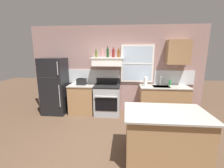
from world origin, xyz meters
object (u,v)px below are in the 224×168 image
object	(u,v)px
bottle_dark_green_wine	(108,53)
kitchen_island	(164,136)
dish_soap_bottle	(170,83)
bottle_olive_oil_square	(96,54)
toaster	(82,82)
paper_towel_roll	(146,81)
bottle_red_label_wine	(113,53)
refrigerator	(55,86)
stove_range	(107,99)
bottle_amber_wine	(119,54)
bottle_rose_pink	(102,53)

from	to	relation	value
bottle_dark_green_wine	kitchen_island	distance (m)	2.75
bottle_dark_green_wine	dish_soap_bottle	world-z (taller)	bottle_dark_green_wine
kitchen_island	bottle_olive_oil_square	bearing A→B (deg)	128.12
bottle_olive_oil_square	dish_soap_bottle	distance (m)	2.37
toaster	paper_towel_roll	world-z (taller)	paper_towel_roll
bottle_dark_green_wine	bottle_red_label_wine	world-z (taller)	bottle_dark_green_wine
refrigerator	dish_soap_bottle	size ratio (longest dim) A/B	9.60
bottle_red_label_wine	dish_soap_bottle	size ratio (longest dim) A/B	1.63
stove_range	bottle_amber_wine	distance (m)	1.44
bottle_red_label_wine	paper_towel_roll	world-z (taller)	bottle_red_label_wine
bottle_amber_wine	toaster	bearing A→B (deg)	-176.35
stove_range	bottle_red_label_wine	world-z (taller)	bottle_red_label_wine
refrigerator	bottle_olive_oil_square	size ratio (longest dim) A/B	6.82
stove_range	kitchen_island	world-z (taller)	stove_range
bottle_dark_green_wine	kitchen_island	xyz separation A→B (m)	(1.23, -2.01, -1.42)
bottle_olive_oil_square	bottle_rose_pink	distance (m)	0.19
dish_soap_bottle	kitchen_island	bearing A→B (deg)	-107.17
toaster	dish_soap_bottle	size ratio (longest dim) A/B	1.65
bottle_amber_wine	dish_soap_bottle	size ratio (longest dim) A/B	1.49
toaster	bottle_rose_pink	bearing A→B (deg)	9.27
toaster	dish_soap_bottle	world-z (taller)	toaster
bottle_rose_pink	bottle_dark_green_wine	world-z (taller)	bottle_dark_green_wine
dish_soap_bottle	kitchen_island	xyz separation A→B (m)	(-0.65, -2.09, -0.54)
bottle_red_label_wine	bottle_olive_oil_square	bearing A→B (deg)	-173.61
bottle_red_label_wine	bottle_amber_wine	size ratio (longest dim) A/B	1.09
bottle_olive_oil_square	bottle_amber_wine	world-z (taller)	bottle_amber_wine
bottle_olive_oil_square	kitchen_island	world-z (taller)	bottle_olive_oil_square
bottle_red_label_wine	stove_range	bearing A→B (deg)	-151.36
bottle_olive_oil_square	dish_soap_bottle	xyz separation A→B (m)	(2.21, 0.10, -0.85)
bottle_rose_pink	stove_range	bearing A→B (deg)	-40.83
paper_towel_roll	bottle_dark_green_wine	bearing A→B (deg)	178.88
refrigerator	bottle_red_label_wine	world-z (taller)	bottle_red_label_wine
bottle_amber_wine	paper_towel_roll	distance (m)	1.15
paper_towel_roll	dish_soap_bottle	world-z (taller)	paper_towel_roll
toaster	bottle_olive_oil_square	size ratio (longest dim) A/B	1.17
bottle_amber_wine	dish_soap_bottle	world-z (taller)	bottle_amber_wine
bottle_red_label_wine	paper_towel_roll	xyz separation A→B (m)	(0.97, -0.06, -0.82)
bottle_olive_oil_square	bottle_red_label_wine	xyz separation A→B (m)	(0.50, 0.06, 0.02)
bottle_dark_green_wine	bottle_olive_oil_square	bearing A→B (deg)	-176.42
toaster	paper_towel_roll	distance (m)	1.95
stove_range	kitchen_island	xyz separation A→B (m)	(1.23, -1.95, -0.01)
toaster	stove_range	distance (m)	0.97
bottle_rose_pink	paper_towel_roll	distance (m)	1.55
stove_range	toaster	bearing A→B (deg)	177.01
bottle_amber_wine	paper_towel_roll	size ratio (longest dim) A/B	0.99
bottle_rose_pink	paper_towel_roll	bearing A→B (deg)	-4.74
bottle_olive_oil_square	bottle_amber_wine	xyz separation A→B (m)	(0.66, 0.08, 0.01)
bottle_olive_oil_square	bottle_amber_wine	distance (m)	0.66
bottle_red_label_wine	bottle_amber_wine	bearing A→B (deg)	7.29
bottle_amber_wine	dish_soap_bottle	xyz separation A→B (m)	(1.55, 0.02, -0.86)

